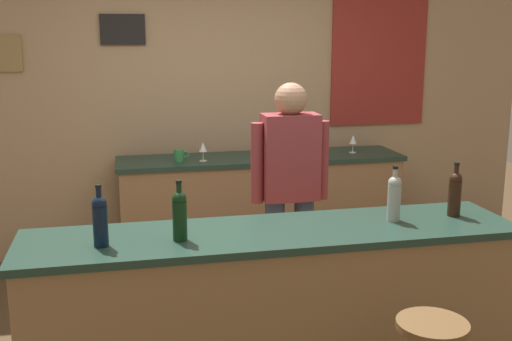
{
  "coord_description": "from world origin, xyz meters",
  "views": [
    {
      "loc": [
        -0.76,
        -3.41,
        1.93
      ],
      "look_at": [
        0.09,
        0.45,
        1.05
      ],
      "focal_mm": 43.73,
      "sensor_mm": 36.0,
      "label": 1
    }
  ],
  "objects": [
    {
      "name": "back_wall",
      "position": [
        0.03,
        2.03,
        1.41
      ],
      "size": [
        6.0,
        0.09,
        2.8
      ],
      "color": "tan",
      "rests_on": "ground_plane"
    },
    {
      "name": "bar_counter",
      "position": [
        0.0,
        -0.4,
        0.46
      ],
      "size": [
        2.61,
        0.6,
        0.92
      ],
      "color": "olive",
      "rests_on": "ground_plane"
    },
    {
      "name": "side_counter",
      "position": [
        0.4,
        1.65,
        0.45
      ],
      "size": [
        2.42,
        0.56,
        0.9
      ],
      "color": "olive",
      "rests_on": "ground_plane"
    },
    {
      "name": "bartender",
      "position": [
        0.31,
        0.4,
        0.94
      ],
      "size": [
        0.52,
        0.21,
        1.62
      ],
      "color": "#384766",
      "rests_on": "ground_plane"
    },
    {
      "name": "wine_bottle_a",
      "position": [
        -0.87,
        -0.47,
        1.06
      ],
      "size": [
        0.07,
        0.07,
        0.31
      ],
      "color": "black",
      "rests_on": "bar_counter"
    },
    {
      "name": "wine_bottle_b",
      "position": [
        -0.49,
        -0.46,
        1.06
      ],
      "size": [
        0.07,
        0.07,
        0.31
      ],
      "color": "black",
      "rests_on": "bar_counter"
    },
    {
      "name": "wine_bottle_c",
      "position": [
        0.68,
        -0.38,
        1.06
      ],
      "size": [
        0.07,
        0.07,
        0.31
      ],
      "color": "#999E99",
      "rests_on": "bar_counter"
    },
    {
      "name": "wine_bottle_d",
      "position": [
        1.05,
        -0.36,
        1.06
      ],
      "size": [
        0.07,
        0.07,
        0.31
      ],
      "color": "black",
      "rests_on": "bar_counter"
    },
    {
      "name": "wine_glass_a",
      "position": [
        -0.11,
        1.55,
        1.01
      ],
      "size": [
        0.07,
        0.07,
        0.16
      ],
      "color": "silver",
      "rests_on": "side_counter"
    },
    {
      "name": "wine_glass_b",
      "position": [
        0.59,
        1.68,
        1.01
      ],
      "size": [
        0.07,
        0.07,
        0.16
      ],
      "color": "silver",
      "rests_on": "side_counter"
    },
    {
      "name": "wine_glass_c",
      "position": [
        1.22,
        1.64,
        1.01
      ],
      "size": [
        0.07,
        0.07,
        0.16
      ],
      "color": "silver",
      "rests_on": "side_counter"
    },
    {
      "name": "coffee_mug",
      "position": [
        -0.3,
        1.6,
        0.95
      ],
      "size": [
        0.12,
        0.08,
        0.09
      ],
      "color": "#338C4C",
      "rests_on": "side_counter"
    }
  ]
}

